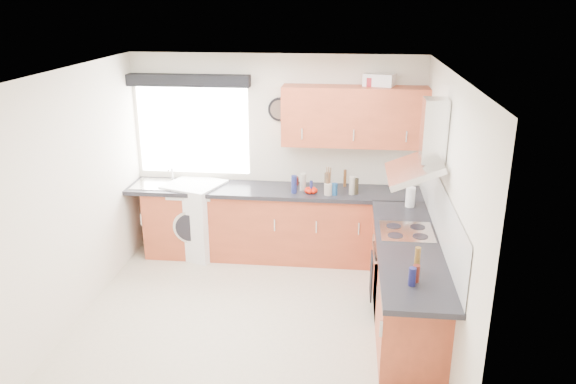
# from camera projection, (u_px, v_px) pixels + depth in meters

# --- Properties ---
(ground_plane) EXTENTS (3.60, 3.60, 0.00)m
(ground_plane) POSITION_uv_depth(u_px,v_px,m) (255.00, 319.00, 5.76)
(ground_plane) COLOR beige
(ceiling) EXTENTS (3.60, 3.60, 0.02)m
(ceiling) POSITION_uv_depth(u_px,v_px,m) (249.00, 72.00, 4.93)
(ceiling) COLOR white
(ceiling) RESTS_ON wall_back
(wall_back) EXTENTS (3.60, 0.02, 2.50)m
(wall_back) POSITION_uv_depth(u_px,v_px,m) (276.00, 155.00, 7.03)
(wall_back) COLOR silver
(wall_back) RESTS_ON ground_plane
(wall_front) EXTENTS (3.60, 0.02, 2.50)m
(wall_front) POSITION_uv_depth(u_px,v_px,m) (206.00, 302.00, 3.65)
(wall_front) COLOR silver
(wall_front) RESTS_ON ground_plane
(wall_left) EXTENTS (0.02, 3.60, 2.50)m
(wall_left) POSITION_uv_depth(u_px,v_px,m) (72.00, 198.00, 5.53)
(wall_left) COLOR silver
(wall_left) RESTS_ON ground_plane
(wall_right) EXTENTS (0.02, 3.60, 2.50)m
(wall_right) POSITION_uv_depth(u_px,v_px,m) (445.00, 213.00, 5.16)
(wall_right) COLOR silver
(wall_right) RESTS_ON ground_plane
(window) EXTENTS (1.40, 0.02, 1.10)m
(window) POSITION_uv_depth(u_px,v_px,m) (193.00, 130.00, 7.03)
(window) COLOR white
(window) RESTS_ON wall_back
(window_blind) EXTENTS (1.50, 0.18, 0.14)m
(window_blind) POSITION_uv_depth(u_px,v_px,m) (188.00, 80.00, 6.74)
(window_blind) COLOR black
(window_blind) RESTS_ON wall_back
(splashback) EXTENTS (0.01, 3.00, 0.54)m
(splashback) POSITION_uv_depth(u_px,v_px,m) (439.00, 208.00, 5.47)
(splashback) COLOR white
(splashback) RESTS_ON wall_right
(base_cab_back) EXTENTS (3.00, 0.58, 0.86)m
(base_cab_back) POSITION_uv_depth(u_px,v_px,m) (266.00, 224.00, 7.04)
(base_cab_back) COLOR #9C4025
(base_cab_back) RESTS_ON ground_plane
(base_cab_corner) EXTENTS (0.60, 0.60, 0.86)m
(base_cab_corner) POSITION_uv_depth(u_px,v_px,m) (395.00, 230.00, 6.87)
(base_cab_corner) COLOR #9C4025
(base_cab_corner) RESTS_ON ground_plane
(base_cab_right) EXTENTS (0.58, 2.10, 0.86)m
(base_cab_right) POSITION_uv_depth(u_px,v_px,m) (406.00, 283.00, 5.60)
(base_cab_right) COLOR #9C4025
(base_cab_right) RESTS_ON ground_plane
(worktop_back) EXTENTS (3.60, 0.62, 0.05)m
(worktop_back) POSITION_uv_depth(u_px,v_px,m) (273.00, 191.00, 6.87)
(worktop_back) COLOR black
(worktop_back) RESTS_ON base_cab_back
(worktop_right) EXTENTS (0.62, 2.42, 0.05)m
(worktop_right) POSITION_uv_depth(u_px,v_px,m) (409.00, 247.00, 5.31)
(worktop_right) COLOR black
(worktop_right) RESTS_ON base_cab_right
(sink) EXTENTS (0.84, 0.46, 0.10)m
(sink) POSITION_uv_depth(u_px,v_px,m) (168.00, 182.00, 6.99)
(sink) COLOR silver
(sink) RESTS_ON worktop_back
(oven) EXTENTS (0.56, 0.58, 0.85)m
(oven) POSITION_uv_depth(u_px,v_px,m) (403.00, 276.00, 5.74)
(oven) COLOR black
(oven) RESTS_ON ground_plane
(hob_plate) EXTENTS (0.52, 0.52, 0.01)m
(hob_plate) POSITION_uv_depth(u_px,v_px,m) (407.00, 232.00, 5.58)
(hob_plate) COLOR silver
(hob_plate) RESTS_ON worktop_right
(extractor_hood) EXTENTS (0.52, 0.78, 0.66)m
(extractor_hood) POSITION_uv_depth(u_px,v_px,m) (424.00, 149.00, 5.29)
(extractor_hood) COLOR silver
(extractor_hood) RESTS_ON wall_right
(upper_cabinets) EXTENTS (1.70, 0.35, 0.70)m
(upper_cabinets) POSITION_uv_depth(u_px,v_px,m) (354.00, 116.00, 6.59)
(upper_cabinets) COLOR #9C4025
(upper_cabinets) RESTS_ON wall_back
(washing_machine) EXTENTS (0.81, 0.79, 0.93)m
(washing_machine) POSITION_uv_depth(u_px,v_px,m) (196.00, 218.00, 7.13)
(washing_machine) COLOR white
(washing_machine) RESTS_ON ground_plane
(wall_clock) EXTENTS (0.29, 0.04, 0.29)m
(wall_clock) POSITION_uv_depth(u_px,v_px,m) (280.00, 110.00, 6.80)
(wall_clock) COLOR black
(wall_clock) RESTS_ON wall_back
(casserole) EXTENTS (0.39, 0.33, 0.14)m
(casserole) POSITION_uv_depth(u_px,v_px,m) (379.00, 80.00, 6.52)
(casserole) COLOR white
(casserole) RESTS_ON upper_cabinets
(storage_box) EXTENTS (0.25, 0.23, 0.10)m
(storage_box) POSITION_uv_depth(u_px,v_px,m) (374.00, 81.00, 6.53)
(storage_box) COLOR #B42634
(storage_box) RESTS_ON upper_cabinets
(utensil_pot) EXTENTS (0.10, 0.10, 0.14)m
(utensil_pot) POSITION_uv_depth(u_px,v_px,m) (328.00, 189.00, 6.63)
(utensil_pot) COLOR #A09286
(utensil_pot) RESTS_ON worktop_back
(kitchen_roll) EXTENTS (0.13, 0.13, 0.23)m
(kitchen_roll) POSITION_uv_depth(u_px,v_px,m) (410.00, 197.00, 6.24)
(kitchen_roll) COLOR white
(kitchen_roll) RESTS_ON worktop_right
(tomato_cluster) EXTENTS (0.14, 0.14, 0.06)m
(tomato_cluster) POSITION_uv_depth(u_px,v_px,m) (311.00, 190.00, 6.71)
(tomato_cluster) COLOR red
(tomato_cluster) RESTS_ON worktop_back
(jar_0) EXTENTS (0.04, 0.04, 0.19)m
(jar_0) POSITION_uv_depth(u_px,v_px,m) (351.00, 186.00, 6.67)
(jar_0) COLOR olive
(jar_0) RESTS_ON worktop_back
(jar_1) EXTENTS (0.08, 0.08, 0.21)m
(jar_1) POSITION_uv_depth(u_px,v_px,m) (303.00, 182.00, 6.77)
(jar_1) COLOR gray
(jar_1) RESTS_ON worktop_back
(jar_2) EXTENTS (0.08, 0.08, 0.10)m
(jar_2) POSITION_uv_depth(u_px,v_px,m) (296.00, 181.00, 6.99)
(jar_2) COLOR #5C1613
(jar_2) RESTS_ON worktop_back
(jar_3) EXTENTS (0.07, 0.07, 0.22)m
(jar_3) POSITION_uv_depth(u_px,v_px,m) (352.00, 185.00, 6.63)
(jar_3) COLOR gray
(jar_3) RESTS_ON worktop_back
(jar_4) EXTENTS (0.07, 0.07, 0.14)m
(jar_4) POSITION_uv_depth(u_px,v_px,m) (334.00, 189.00, 6.62)
(jar_4) COLOR navy
(jar_4) RESTS_ON worktop_back
(jar_5) EXTENTS (0.08, 0.08, 0.26)m
(jar_5) POSITION_uv_depth(u_px,v_px,m) (327.00, 184.00, 6.64)
(jar_5) COLOR #3F3023
(jar_5) RESTS_ON worktop_back
(jar_6) EXTENTS (0.07, 0.07, 0.22)m
(jar_6) POSITION_uv_depth(u_px,v_px,m) (294.00, 184.00, 6.68)
(jar_6) COLOR navy
(jar_6) RESTS_ON worktop_back
(jar_7) EXTENTS (0.04, 0.04, 0.21)m
(jar_7) POSITION_uv_depth(u_px,v_px,m) (345.00, 178.00, 6.91)
(jar_7) COLOR brown
(jar_7) RESTS_ON worktop_back
(jar_8) EXTENTS (0.07, 0.07, 0.11)m
(jar_8) POSITION_uv_depth(u_px,v_px,m) (327.00, 183.00, 6.90)
(jar_8) COLOR #411917
(jar_8) RESTS_ON worktop_back
(jar_9) EXTENTS (0.04, 0.04, 0.14)m
(jar_9) POSITION_uv_depth(u_px,v_px,m) (311.00, 186.00, 6.74)
(jar_9) COLOR navy
(jar_9) RESTS_ON worktop_back
(jar_10) EXTENTS (0.06, 0.06, 0.19)m
(jar_10) POSITION_uv_depth(u_px,v_px,m) (356.00, 186.00, 6.64)
(jar_10) COLOR #2E2719
(jar_10) RESTS_ON worktop_back
(bottle_0) EXTENTS (0.06, 0.06, 0.15)m
(bottle_0) POSITION_uv_depth(u_px,v_px,m) (416.00, 274.00, 4.60)
(bottle_0) COLOR #541911
(bottle_0) RESTS_ON worktop_right
(bottle_1) EXTENTS (0.06, 0.06, 0.16)m
(bottle_1) POSITION_uv_depth(u_px,v_px,m) (412.00, 277.00, 4.54)
(bottle_1) COLOR #151649
(bottle_1) RESTS_ON worktop_right
(bottle_2) EXTENTS (0.05, 0.05, 0.24)m
(bottle_2) POSITION_uv_depth(u_px,v_px,m) (417.00, 260.00, 4.72)
(bottle_2) COLOR brown
(bottle_2) RESTS_ON worktop_right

